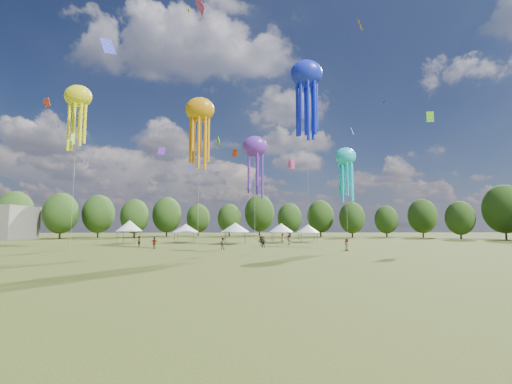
{
  "coord_description": "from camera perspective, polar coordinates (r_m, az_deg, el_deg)",
  "views": [
    {
      "loc": [
        -1.0,
        -11.38,
        3.42
      ],
      "look_at": [
        0.14,
        15.0,
        6.0
      ],
      "focal_mm": 23.97,
      "sensor_mm": 36.0,
      "label": 1
    }
  ],
  "objects": [
    {
      "name": "ground",
      "position": [
        11.92,
        2.63,
        -22.26
      ],
      "size": [
        300.0,
        300.0,
        0.0
      ],
      "primitive_type": "plane",
      "color": "#384416",
      "rests_on": "ground"
    },
    {
      "name": "spectator_near",
      "position": [
        49.29,
        -5.62,
        -8.57
      ],
      "size": [
        0.96,
        0.85,
        1.65
      ],
      "primitive_type": "imported",
      "rotation": [
        0.0,
        0.0,
        2.82
      ],
      "color": "gray",
      "rests_on": "ground"
    },
    {
      "name": "spectators_far",
      "position": [
        57.21,
        0.29,
        -8.17
      ],
      "size": [
        31.32,
        26.14,
        1.78
      ],
      "color": "gray",
      "rests_on": "ground"
    },
    {
      "name": "festival_tents",
      "position": [
        67.4,
        -5.18,
        -5.93
      ],
      "size": [
        39.08,
        9.6,
        4.34
      ],
      "color": "#47474C",
      "rests_on": "ground"
    },
    {
      "name": "show_kites",
      "position": [
        52.54,
        -2.17,
        13.2
      ],
      "size": [
        42.9,
        14.39,
        30.07
      ],
      "color": "orange",
      "rests_on": "ground"
    },
    {
      "name": "small_kites",
      "position": [
        58.71,
        -0.25,
        20.13
      ],
      "size": [
        76.68,
        54.64,
        41.7
      ],
      "color": "orange",
      "rests_on": "ground"
    },
    {
      "name": "treeline",
      "position": [
        74.01,
        -4.7,
        -3.14
      ],
      "size": [
        201.57,
        95.24,
        13.43
      ],
      "color": "#38281C",
      "rests_on": "ground"
    }
  ]
}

